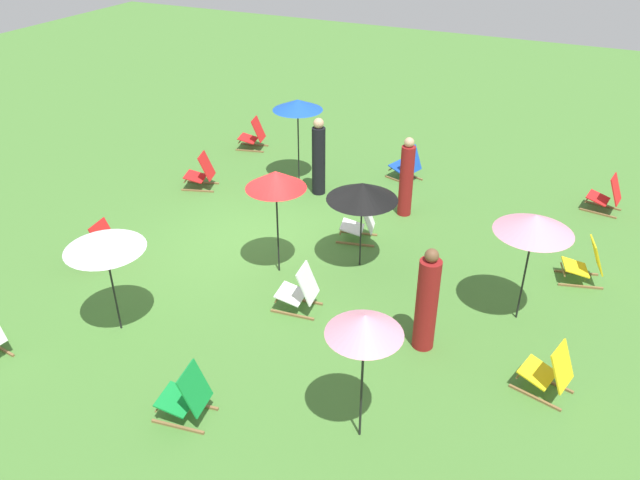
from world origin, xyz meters
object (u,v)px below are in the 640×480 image
object	(u,v)px
person_2	(406,179)
umbrella_1	(365,325)
deckchair_8	(549,372)
umbrella_4	(362,191)
umbrella_0	(535,224)
person_1	(319,158)
deckchair_0	(99,245)
umbrella_3	(298,105)
deckchair_6	(300,291)
person_0	(427,302)
deckchair_4	(407,165)
deckchair_10	(586,263)
deckchair_11	(253,135)
deckchair_9	(607,196)
deckchair_7	(186,396)
deckchair_3	(201,173)
umbrella_2	(104,243)
deckchair_1	(360,223)
umbrella_5	(276,180)

from	to	relation	value
person_2	umbrella_1	bearing A→B (deg)	-166.38
deckchair_8	umbrella_4	size ratio (longest dim) A/B	0.51
umbrella_0	person_1	size ratio (longest dim) A/B	1.08
deckchair_0	umbrella_3	distance (m)	5.27
deckchair_6	umbrella_3	bearing A→B (deg)	-159.22
deckchair_6	person_0	xyz separation A→B (m)	(0.02, 2.13, 0.44)
deckchair_4	person_2	xyz separation A→B (m)	(1.66, 0.52, 0.45)
deckchair_0	deckchair_10	world-z (taller)	same
person_0	deckchair_11	bearing A→B (deg)	-30.80
deckchair_10	deckchair_6	bearing A→B (deg)	-70.69
deckchair_0	deckchair_9	xyz separation A→B (m)	(-6.21, 8.33, 0.00)
deckchair_4	deckchair_9	size ratio (longest dim) A/B	1.04
umbrella_0	deckchair_7	bearing A→B (deg)	-40.96
deckchair_3	umbrella_3	world-z (taller)	umbrella_3
person_0	person_2	world-z (taller)	person_0
deckchair_7	umbrella_2	size ratio (longest dim) A/B	0.49
deckchair_4	umbrella_2	size ratio (longest dim) A/B	0.52
deckchair_0	deckchair_6	world-z (taller)	same
umbrella_2	umbrella_4	size ratio (longest dim) A/B	1.01
deckchair_7	umbrella_3	xyz separation A→B (m)	(-7.26, -2.06, 1.48)
umbrella_4	person_0	size ratio (longest dim) A/B	0.97
deckchair_3	person_2	distance (m)	4.71
umbrella_0	umbrella_3	xyz separation A→B (m)	(-3.16, -5.62, 0.09)
deckchair_0	deckchair_7	bearing A→B (deg)	48.43
deckchair_9	person_1	xyz separation A→B (m)	(1.83, -5.92, 0.48)
deckchair_1	person_2	xyz separation A→B (m)	(-1.42, 0.44, 0.45)
person_2	umbrella_3	bearing A→B (deg)	79.53
deckchair_4	umbrella_5	distance (m)	5.03
umbrella_4	deckchair_3	bearing A→B (deg)	-108.26
deckchair_10	person_1	world-z (taller)	person_1
deckchair_8	person_1	bearing A→B (deg)	-113.15
deckchair_1	person_0	bearing A→B (deg)	26.11
deckchair_3	umbrella_5	size ratio (longest dim) A/B	0.44
deckchair_0	deckchair_11	distance (m)	6.02
deckchair_0	person_0	xyz separation A→B (m)	(-0.26, 6.16, 0.44)
umbrella_4	person_2	size ratio (longest dim) A/B	0.97
deckchair_4	deckchair_6	world-z (taller)	same
deckchair_3	umbrella_3	distance (m)	2.69
deckchair_11	person_0	size ratio (longest dim) A/B	0.49
deckchair_4	umbrella_4	distance (m)	4.12
deckchair_8	umbrella_5	size ratio (longest dim) A/B	0.43
deckchair_3	umbrella_3	xyz separation A→B (m)	(-1.29, 1.84, 1.48)
deckchair_9	umbrella_2	xyz separation A→B (m)	(7.61, -6.67, 1.21)
person_1	person_2	xyz separation A→B (m)	(0.13, 2.08, -0.03)
deckchair_7	deckchair_8	size ratio (longest dim) A/B	0.97
umbrella_1	person_2	bearing A→B (deg)	-166.42
umbrella_2	person_1	world-z (taller)	person_1
umbrella_5	person_1	world-z (taller)	umbrella_5
umbrella_0	umbrella_2	world-z (taller)	umbrella_0
deckchair_3	person_1	distance (m)	2.74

